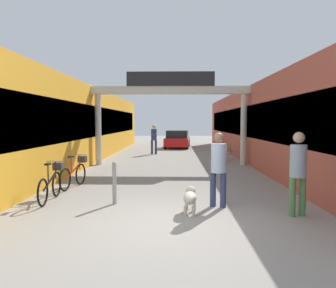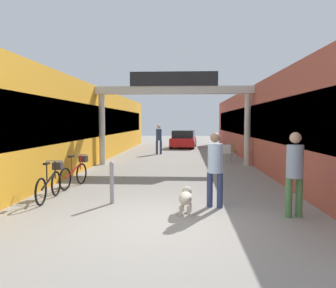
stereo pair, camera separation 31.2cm
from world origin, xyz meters
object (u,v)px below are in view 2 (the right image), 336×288
object	(u,v)px
bollard_post_metal	(112,182)
cafe_chair_wood_farther	(232,150)
dog_on_leash	(186,197)
bicycle_black_nearest	(51,183)
pedestrian_with_dog	(215,165)
pedestrian_companion	(295,168)
pedestrian_carrying_crate	(159,137)
parked_car_red	(184,139)
cafe_chair_aluminium_nearer	(228,152)
bicycle_red_second	(75,172)

from	to	relation	value
bollard_post_metal	cafe_chair_wood_farther	bearing A→B (deg)	65.85
dog_on_leash	bicycle_black_nearest	world-z (taller)	bicycle_black_nearest
bollard_post_metal	bicycle_black_nearest	bearing A→B (deg)	169.07
pedestrian_with_dog	pedestrian_companion	distance (m)	1.73
pedestrian_companion	bicycle_black_nearest	xyz separation A→B (m)	(-5.72, 1.25, -0.59)
pedestrian_carrying_crate	parked_car_red	distance (m)	5.33
bicycle_black_nearest	bollard_post_metal	world-z (taller)	bollard_post_metal
pedestrian_companion	dog_on_leash	distance (m)	2.37
bollard_post_metal	cafe_chair_aluminium_nearer	world-z (taller)	bollard_post_metal
pedestrian_carrying_crate	cafe_chair_wood_farther	size ratio (longest dim) A/B	2.04
pedestrian_carrying_crate	bicycle_black_nearest	world-z (taller)	pedestrian_carrying_crate
bollard_post_metal	parked_car_red	bearing A→B (deg)	84.64
pedestrian_with_dog	pedestrian_carrying_crate	size ratio (longest dim) A/B	0.96
pedestrian_companion	bollard_post_metal	size ratio (longest dim) A/B	1.72
pedestrian_carrying_crate	bicycle_black_nearest	distance (m)	12.04
bicycle_red_second	pedestrian_carrying_crate	bearing A→B (deg)	80.34
pedestrian_with_dog	bicycle_black_nearest	size ratio (longest dim) A/B	1.03
cafe_chair_wood_farther	parked_car_red	distance (m)	8.34
cafe_chair_aluminium_nearer	bicycle_black_nearest	bearing A→B (deg)	-125.15
pedestrian_carrying_crate	pedestrian_with_dog	bearing A→B (deg)	-79.36
pedestrian_with_dog	parked_car_red	distance (m)	17.56
pedestrian_with_dog	cafe_chair_wood_farther	xyz separation A→B (m)	(1.73, 9.62, -0.46)
bicycle_red_second	bollard_post_metal	world-z (taller)	bollard_post_metal
bicycle_black_nearest	bicycle_red_second	world-z (taller)	same
pedestrian_carrying_crate	parked_car_red	size ratio (longest dim) A/B	0.44
pedestrian_carrying_crate	dog_on_leash	xyz separation A→B (m)	(1.66, -12.94, -0.71)
pedestrian_companion	cafe_chair_aluminium_nearer	distance (m)	9.06
bicycle_black_nearest	parked_car_red	distance (m)	17.31
pedestrian_carrying_crate	cafe_chair_aluminium_nearer	bearing A→B (deg)	-47.96
dog_on_leash	cafe_chair_wood_farther	bearing A→B (deg)	76.61
dog_on_leash	cafe_chair_aluminium_nearer	xyz separation A→B (m)	(2.02, 8.85, 0.20)
bicycle_red_second	cafe_chair_wood_farther	world-z (taller)	bicycle_red_second
bicycle_red_second	parked_car_red	xyz separation A→B (m)	(3.22, 15.29, 0.21)
bicycle_black_nearest	cafe_chair_wood_farther	xyz separation A→B (m)	(5.87, 9.06, 0.10)
dog_on_leash	bicycle_black_nearest	bearing A→B (deg)	163.19
pedestrian_with_dog	bicycle_red_second	distance (m)	4.68
pedestrian_with_dog	bollard_post_metal	size ratio (longest dim) A/B	1.69
dog_on_leash	cafe_chair_wood_farther	size ratio (longest dim) A/B	0.84
bollard_post_metal	pedestrian_companion	bearing A→B (deg)	-12.84
pedestrian_with_dog	dog_on_leash	size ratio (longest dim) A/B	2.33
bicycle_red_second	bicycle_black_nearest	bearing A→B (deg)	-92.33
pedestrian_with_dog	pedestrian_carrying_crate	xyz separation A→B (m)	(-2.34, 12.44, 0.05)
pedestrian_with_dog	cafe_chair_aluminium_nearer	world-z (taller)	pedestrian_with_dog
bicycle_red_second	cafe_chair_aluminium_nearer	size ratio (longest dim) A/B	1.88
cafe_chair_aluminium_nearer	cafe_chair_wood_farther	xyz separation A→B (m)	(0.38, 1.26, 0.00)
pedestrian_carrying_crate	cafe_chair_wood_farther	world-z (taller)	pedestrian_carrying_crate
bicycle_black_nearest	cafe_chair_wood_farther	distance (m)	10.80
cafe_chair_wood_farther	parked_car_red	size ratio (longest dim) A/B	0.22
pedestrian_carrying_crate	bicycle_red_second	world-z (taller)	pedestrian_carrying_crate
pedestrian_companion	dog_on_leash	world-z (taller)	pedestrian_companion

